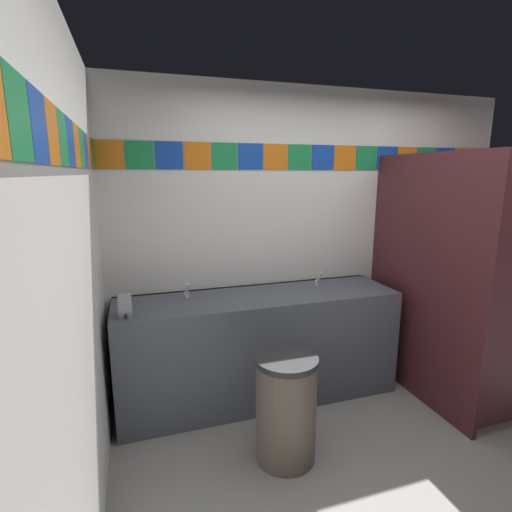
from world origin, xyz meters
TOP-DOWN VIEW (x-y plane):
  - ground_plane at (0.00, 0.00)m, footprint 8.20×8.20m
  - wall_back at (0.00, 1.56)m, footprint 3.73×0.09m
  - wall_side at (-1.90, 0.00)m, footprint 0.09×3.04m
  - vanity_counter at (-0.68, 1.21)m, footprint 2.27×0.61m
  - faucet_left at (-1.25, 1.30)m, footprint 0.04×0.10m
  - faucet_right at (-0.11, 1.30)m, footprint 0.04×0.10m
  - soap_dispenser at (-1.70, 1.03)m, footprint 0.09×0.09m
  - stall_divider at (0.77, 0.61)m, footprint 0.92×1.32m
  - toilet at (1.14, 1.10)m, footprint 0.39×0.49m
  - trash_bin at (-0.74, 0.46)m, footprint 0.40×0.40m

SIDE VIEW (x-z plane):
  - ground_plane at x=0.00m, z-range 0.00..0.00m
  - toilet at x=1.14m, z-range -0.07..0.67m
  - trash_bin at x=-0.74m, z-range 0.00..0.72m
  - vanity_counter at x=-0.68m, z-range 0.01..0.90m
  - faucet_left at x=-1.25m, z-range 0.87..1.01m
  - faucet_right at x=-0.11m, z-range 0.87..1.01m
  - soap_dispenser at x=-1.70m, z-range 0.89..1.05m
  - stall_divider at x=0.77m, z-range 0.00..2.01m
  - wall_back at x=0.00m, z-range 0.01..2.58m
  - wall_side at x=-1.90m, z-range 0.01..2.58m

